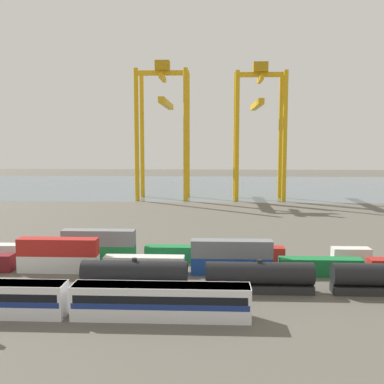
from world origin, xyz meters
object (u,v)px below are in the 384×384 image
object	(u,v)px
gantry_crane_central	(259,118)
passenger_train	(69,299)
shipping_container_3	(144,265)
gantry_crane_west	(164,116)
shipping_container_13	(351,256)
freight_tank_row	(259,277)
shipping_container_6	(320,267)
shipping_container_8	(18,252)

from	to	relation	value
gantry_crane_central	passenger_train	bearing A→B (deg)	-106.16
shipping_container_3	gantry_crane_central	xyz separation A→B (m)	(25.90, 92.00, 26.33)
shipping_container_3	gantry_crane_west	bearing A→B (deg)	94.23
shipping_container_3	passenger_train	bearing A→B (deg)	-108.38
passenger_train	shipping_container_13	distance (m)	45.86
freight_tank_row	shipping_container_6	bearing A→B (deg)	39.33
shipping_container_3	shipping_container_13	distance (m)	33.54
shipping_container_13	shipping_container_6	bearing A→B (deg)	-133.55
shipping_container_8	shipping_container_13	size ratio (longest dim) A/B	2.00
passenger_train	gantry_crane_central	distance (m)	117.02
gantry_crane_west	freight_tank_row	bearing A→B (deg)	-76.94
passenger_train	shipping_container_8	world-z (taller)	passenger_train
freight_tank_row	shipping_container_6	size ratio (longest dim) A/B	3.90
shipping_container_13	freight_tank_row	bearing A→B (deg)	-137.63
passenger_train	shipping_container_3	world-z (taller)	passenger_train
freight_tank_row	shipping_container_6	world-z (taller)	freight_tank_row
shipping_container_3	shipping_container_13	world-z (taller)	same
freight_tank_row	gantry_crane_west	distance (m)	106.39
shipping_container_3	shipping_container_6	xyz separation A→B (m)	(26.29, 0.00, 0.00)
passenger_train	shipping_container_3	bearing A→B (deg)	71.62
shipping_container_3	freight_tank_row	bearing A→B (deg)	-26.03
passenger_train	gantry_crane_central	world-z (taller)	gantry_crane_central
freight_tank_row	shipping_container_8	size ratio (longest dim) A/B	3.90
passenger_train	gantry_crane_west	distance (m)	113.16
shipping_container_13	gantry_crane_central	size ratio (longest dim) A/B	0.13
shipping_container_13	shipping_container_8	bearing A→B (deg)	180.00
shipping_container_3	shipping_container_8	xyz separation A→B (m)	(-22.45, 6.87, 0.00)
shipping_container_3	shipping_container_13	bearing A→B (deg)	11.83
shipping_container_8	gantry_crane_west	bearing A→B (deg)	79.65
shipping_container_6	gantry_crane_central	distance (m)	95.69
shipping_container_3	shipping_container_13	xyz separation A→B (m)	(32.83, 6.87, 0.00)
passenger_train	shipping_container_13	xyz separation A→B (m)	(38.71, 24.58, -0.84)
shipping_container_6	shipping_container_13	world-z (taller)	same
freight_tank_row	shipping_container_8	bearing A→B (deg)	159.03
shipping_container_8	gantry_crane_central	size ratio (longest dim) A/B	0.26
freight_tank_row	gantry_crane_west	bearing A→B (deg)	103.06
passenger_train	freight_tank_row	size ratio (longest dim) A/B	0.87
passenger_train	shipping_container_13	size ratio (longest dim) A/B	6.77
passenger_train	freight_tank_row	xyz separation A→B (m)	(22.35, 9.66, -0.07)
gantry_crane_west	shipping_container_3	bearing A→B (deg)	-85.77
shipping_container_8	gantry_crane_west	distance (m)	91.02
shipping_container_6	gantry_crane_central	bearing A→B (deg)	90.24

